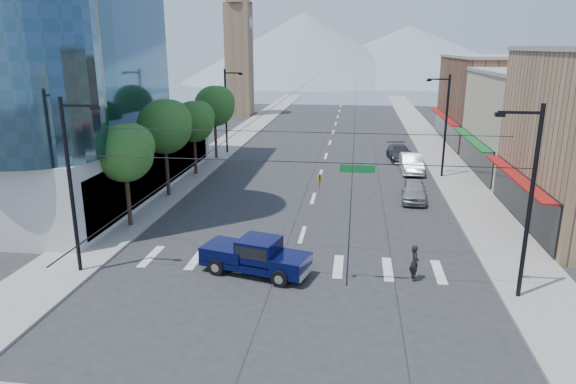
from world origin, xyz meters
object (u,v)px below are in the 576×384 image
pickup_truck (255,255)px  pedestrian (414,262)px  parked_car_near (414,191)px  parked_car_mid (411,163)px  parked_car_far (400,153)px

pickup_truck → pedestrian: pickup_truck is taller
pickup_truck → parked_car_near: (9.42, 14.28, -0.23)m
parked_car_near → parked_car_mid: (0.67, 9.29, 0.09)m
pickup_truck → pedestrian: bearing=16.8°
parked_car_near → parked_car_mid: parked_car_mid is taller
pickup_truck → parked_car_far: size_ratio=1.12×
pickup_truck → parked_car_near: bearing=71.5°
parked_car_near → parked_car_mid: size_ratio=0.87×
parked_car_far → parked_car_near: bearing=-95.4°
parked_car_mid → parked_car_near: bearing=-95.2°
parked_car_mid → pedestrian: bearing=-96.2°
parked_car_far → pedestrian: bearing=-98.2°
parked_car_near → parked_car_far: 14.50m
parked_car_mid → parked_car_far: 5.25m
pedestrian → parked_car_far: (1.40, 28.52, -0.16)m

